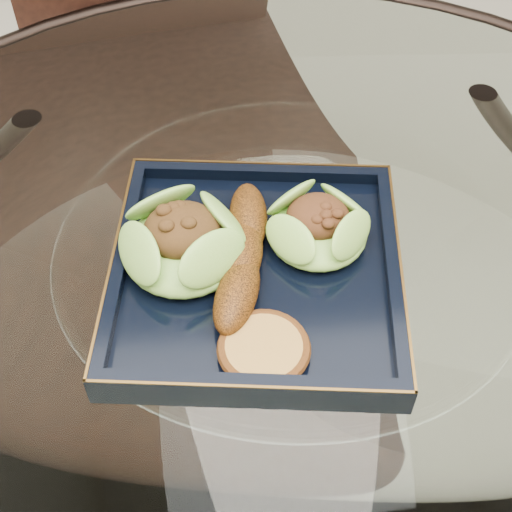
{
  "coord_description": "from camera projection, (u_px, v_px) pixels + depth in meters",
  "views": [
    {
      "loc": [
        -0.07,
        -0.43,
        1.3
      ],
      "look_at": [
        -0.03,
        0.0,
        0.8
      ],
      "focal_mm": 50.0,
      "sensor_mm": 36.0,
      "label": 1
    }
  ],
  "objects": [
    {
      "name": "dining_table",
      "position": [
        282.0,
        371.0,
        0.81
      ],
      "size": [
        1.13,
        1.13,
        0.77
      ],
      "color": "white",
      "rests_on": "ground"
    },
    {
      "name": "crumb_patty",
      "position": [
        264.0,
        350.0,
        0.6
      ],
      "size": [
        0.08,
        0.08,
        0.01
      ],
      "primitive_type": "cylinder",
      "rotation": [
        0.0,
        0.0,
        -0.1
      ],
      "color": "#B17C3B",
      "rests_on": "navy_plate"
    },
    {
      "name": "lettuce_wrap_right",
      "position": [
        317.0,
        228.0,
        0.68
      ],
      "size": [
        0.12,
        0.12,
        0.03
      ],
      "primitive_type": "ellipsoid",
      "rotation": [
        0.0,
        0.0,
        0.3
      ],
      "color": "#6EA22F",
      "rests_on": "navy_plate"
    },
    {
      "name": "lettuce_wrap_left",
      "position": [
        184.0,
        245.0,
        0.66
      ],
      "size": [
        0.13,
        0.13,
        0.04
      ],
      "primitive_type": "ellipsoid",
      "rotation": [
        0.0,
        0.0,
        0.11
      ],
      "color": "#568D29",
      "rests_on": "navy_plate"
    },
    {
      "name": "dining_chair",
      "position": [
        173.0,
        171.0,
        1.16
      ],
      "size": [
        0.45,
        0.45,
        0.91
      ],
      "rotation": [
        0.0,
        0.0,
        0.15
      ],
      "color": "black",
      "rests_on": "ground"
    },
    {
      "name": "roasted_plantain",
      "position": [
        243.0,
        254.0,
        0.66
      ],
      "size": [
        0.07,
        0.18,
        0.03
      ],
      "primitive_type": "ellipsoid",
      "rotation": [
        0.0,
        0.0,
        1.38
      ],
      "color": "#68340B",
      "rests_on": "navy_plate"
    },
    {
      "name": "navy_plate",
      "position": [
        256.0,
        276.0,
        0.68
      ],
      "size": [
        0.3,
        0.3,
        0.02
      ],
      "primitive_type": "cube",
      "rotation": [
        0.0,
        0.0,
        -0.13
      ],
      "color": "black",
      "rests_on": "dining_table"
    }
  ]
}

